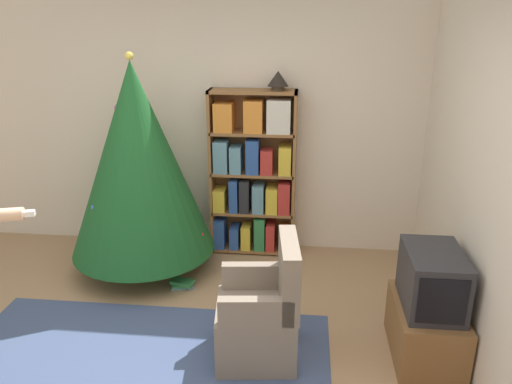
{
  "coord_description": "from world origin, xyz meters",
  "views": [
    {
      "loc": [
        0.74,
        -2.66,
        2.38
      ],
      "look_at": [
        0.36,
        1.01,
        1.05
      ],
      "focal_mm": 35.0,
      "sensor_mm": 36.0,
      "label": 1
    }
  ],
  "objects_px": {
    "christmas_tree": "(138,160)",
    "television": "(432,280)",
    "armchair": "(262,317)",
    "table_lamp": "(278,79)",
    "bookshelf": "(253,176)"
  },
  "relations": [
    {
      "from": "television",
      "to": "table_lamp",
      "type": "height_order",
      "value": "table_lamp"
    },
    {
      "from": "christmas_tree",
      "to": "armchair",
      "type": "xyz_separation_m",
      "value": [
        1.25,
        -1.2,
        -0.79
      ]
    },
    {
      "from": "television",
      "to": "christmas_tree",
      "type": "bearing_deg",
      "value": 156.24
    },
    {
      "from": "bookshelf",
      "to": "armchair",
      "type": "distance_m",
      "value": 1.79
    },
    {
      "from": "television",
      "to": "armchair",
      "type": "distance_m",
      "value": 1.23
    },
    {
      "from": "christmas_tree",
      "to": "table_lamp",
      "type": "height_order",
      "value": "christmas_tree"
    },
    {
      "from": "television",
      "to": "table_lamp",
      "type": "bearing_deg",
      "value": 127.06
    },
    {
      "from": "bookshelf",
      "to": "christmas_tree",
      "type": "relative_size",
      "value": 0.82
    },
    {
      "from": "bookshelf",
      "to": "armchair",
      "type": "bearing_deg",
      "value": -81.83
    },
    {
      "from": "television",
      "to": "armchair",
      "type": "bearing_deg",
      "value": -173.93
    },
    {
      "from": "christmas_tree",
      "to": "table_lamp",
      "type": "bearing_deg",
      "value": 22.22
    },
    {
      "from": "christmas_tree",
      "to": "television",
      "type": "bearing_deg",
      "value": -23.76
    },
    {
      "from": "armchair",
      "to": "table_lamp",
      "type": "height_order",
      "value": "table_lamp"
    },
    {
      "from": "bookshelf",
      "to": "table_lamp",
      "type": "height_order",
      "value": "table_lamp"
    },
    {
      "from": "bookshelf",
      "to": "christmas_tree",
      "type": "distance_m",
      "value": 1.16
    }
  ]
}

